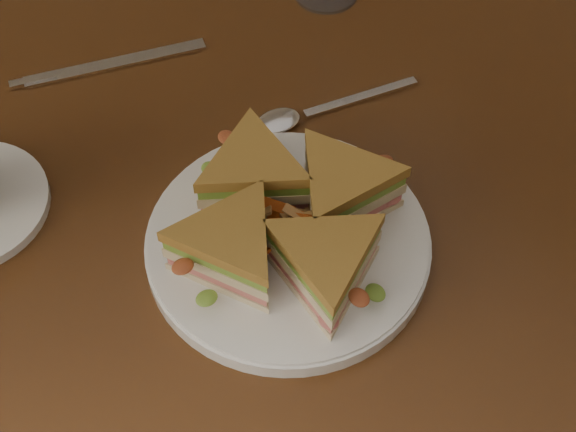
{
  "coord_description": "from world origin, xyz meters",
  "views": [
    {
      "loc": [
        -0.2,
        -0.47,
        1.35
      ],
      "look_at": [
        -0.01,
        -0.1,
        0.8
      ],
      "focal_mm": 50.0,
      "sensor_mm": 36.0,
      "label": 1
    }
  ],
  "objects_px": {
    "plate": "(288,244)",
    "knife": "(103,67)",
    "sandwich_wedges": "(288,219)",
    "spoon": "(299,116)",
    "table": "(250,232)"
  },
  "relations": [
    {
      "from": "plate",
      "to": "knife",
      "type": "distance_m",
      "value": 0.31
    },
    {
      "from": "sandwich_wedges",
      "to": "spoon",
      "type": "distance_m",
      "value": 0.17
    },
    {
      "from": "plate",
      "to": "sandwich_wedges",
      "type": "relative_size",
      "value": 1.07
    },
    {
      "from": "plate",
      "to": "knife",
      "type": "bearing_deg",
      "value": 101.72
    },
    {
      "from": "sandwich_wedges",
      "to": "plate",
      "type": "bearing_deg",
      "value": -86.42
    },
    {
      "from": "spoon",
      "to": "knife",
      "type": "bearing_deg",
      "value": 137.3
    },
    {
      "from": "plate",
      "to": "table",
      "type": "bearing_deg",
      "value": 86.15
    },
    {
      "from": "plate",
      "to": "spoon",
      "type": "xyz_separation_m",
      "value": [
        0.09,
        0.14,
        -0.0
      ]
    },
    {
      "from": "table",
      "to": "spoon",
      "type": "bearing_deg",
      "value": 26.36
    },
    {
      "from": "spoon",
      "to": "knife",
      "type": "relative_size",
      "value": 0.86
    },
    {
      "from": "spoon",
      "to": "knife",
      "type": "height_order",
      "value": "spoon"
    },
    {
      "from": "table",
      "to": "sandwich_wedges",
      "type": "height_order",
      "value": "sandwich_wedges"
    },
    {
      "from": "table",
      "to": "spoon",
      "type": "distance_m",
      "value": 0.14
    },
    {
      "from": "spoon",
      "to": "sandwich_wedges",
      "type": "bearing_deg",
      "value": -116.84
    },
    {
      "from": "spoon",
      "to": "knife",
      "type": "distance_m",
      "value": 0.23
    }
  ]
}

